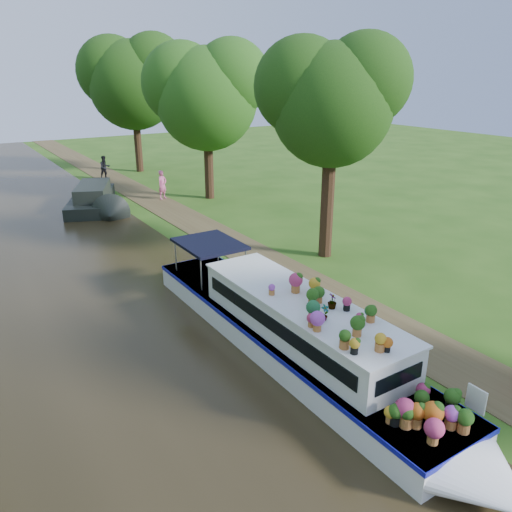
% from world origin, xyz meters
% --- Properties ---
extents(ground, '(100.00, 100.00, 0.00)m').
position_xyz_m(ground, '(0.00, 0.00, 0.00)').
color(ground, '#284F13').
rests_on(ground, ground).
extents(canal_water, '(10.00, 100.00, 0.02)m').
position_xyz_m(canal_water, '(-6.00, 0.00, 0.01)').
color(canal_water, black).
rests_on(canal_water, ground).
extents(towpath, '(2.20, 100.00, 0.03)m').
position_xyz_m(towpath, '(1.20, 0.00, 0.01)').
color(towpath, '#493C22').
rests_on(towpath, ground).
extents(plant_boat, '(2.29, 13.52, 2.27)m').
position_xyz_m(plant_boat, '(-2.25, -3.09, 0.85)').
color(plant_boat, white).
rests_on(plant_boat, canal_water).
extents(tree_near_overhang, '(5.52, 5.28, 8.99)m').
position_xyz_m(tree_near_overhang, '(3.79, 3.06, 6.60)').
color(tree_near_overhang, black).
rests_on(tree_near_overhang, ground).
extents(tree_near_mid, '(6.90, 6.60, 9.40)m').
position_xyz_m(tree_near_mid, '(4.48, 15.08, 6.44)').
color(tree_near_mid, black).
rests_on(tree_near_mid, ground).
extents(tree_near_far, '(7.59, 7.26, 10.30)m').
position_xyz_m(tree_near_far, '(3.98, 26.09, 7.05)').
color(tree_near_far, black).
rests_on(tree_near_far, ground).
extents(second_boat, '(4.44, 7.78, 1.41)m').
position_xyz_m(second_boat, '(-2.36, 16.42, 0.57)').
color(second_boat, black).
rests_on(second_boat, canal_water).
extents(pedestrian_pink, '(0.76, 0.65, 1.78)m').
position_xyz_m(pedestrian_pink, '(1.89, 16.27, 0.92)').
color(pedestrian_pink, '#DC5A77').
rests_on(pedestrian_pink, towpath).
extents(pedestrian_dark, '(0.89, 0.73, 1.67)m').
position_xyz_m(pedestrian_dark, '(0.78, 24.47, 0.87)').
color(pedestrian_dark, black).
rests_on(pedestrian_dark, towpath).
extents(verge_plant, '(0.37, 0.33, 0.39)m').
position_xyz_m(verge_plant, '(-0.60, 4.34, 0.19)').
color(verge_plant, '#1E6427').
rests_on(verge_plant, ground).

